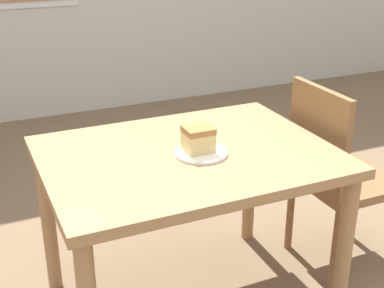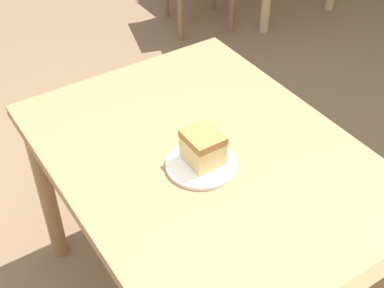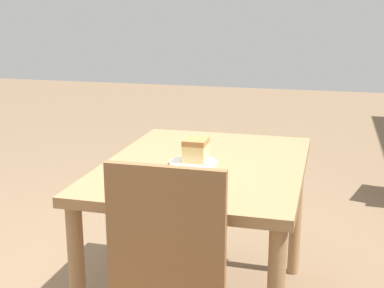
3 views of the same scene
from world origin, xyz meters
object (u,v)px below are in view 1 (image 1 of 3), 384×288
(plate, at_px, (201,153))
(chair_near_window, at_px, (336,172))
(cake_slice, at_px, (198,139))
(dining_table_near, at_px, (188,175))

(plate, bearing_deg, chair_near_window, 5.02)
(chair_near_window, relative_size, cake_slice, 8.41)
(plate, height_order, cake_slice, cake_slice)
(dining_table_near, relative_size, plate, 5.44)
(plate, bearing_deg, cake_slice, 123.18)
(plate, relative_size, cake_slice, 1.90)
(chair_near_window, distance_m, cake_slice, 0.77)
(dining_table_near, bearing_deg, chair_near_window, 1.51)
(chair_near_window, relative_size, plate, 4.42)
(plate, distance_m, cake_slice, 0.05)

